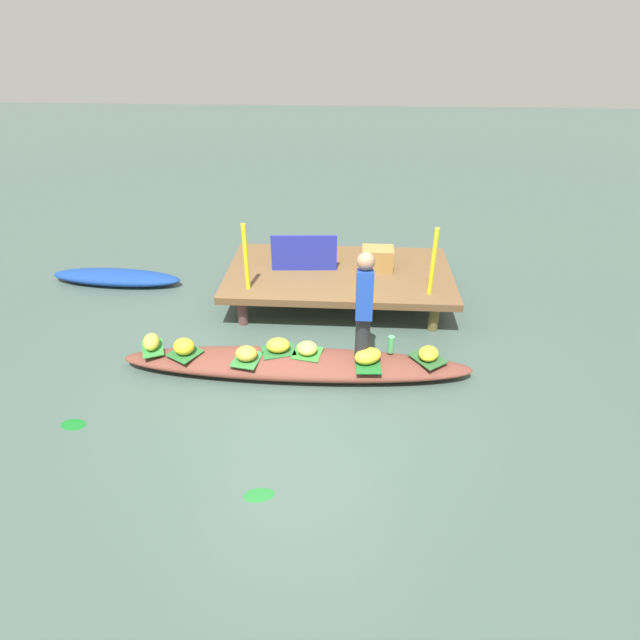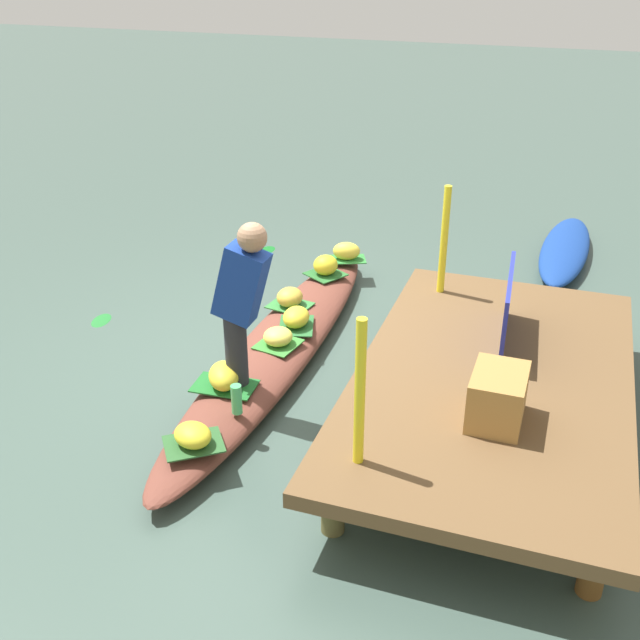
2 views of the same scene
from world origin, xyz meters
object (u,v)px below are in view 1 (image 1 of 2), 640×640
(banana_bunch_4, at_px, (429,353))
(banana_bunch_2, at_px, (246,354))
(vendor_boat, at_px, (296,364))
(banana_bunch_3, at_px, (184,346))
(market_banner, at_px, (304,253))
(banana_bunch_1, at_px, (151,342))
(banana_bunch_6, at_px, (368,356))
(produce_crate, at_px, (377,259))
(vendor_person, at_px, (364,302))
(banana_bunch_5, at_px, (307,348))
(moored_boat, at_px, (116,277))
(water_bottle, at_px, (391,344))
(banana_bunch_0, at_px, (278,345))

(banana_bunch_4, bearing_deg, banana_bunch_2, -176.05)
(vendor_boat, distance_m, banana_bunch_4, 1.54)
(banana_bunch_3, height_order, market_banner, market_banner)
(banana_bunch_1, distance_m, banana_bunch_4, 3.24)
(banana_bunch_3, xyz_separation_m, market_banner, (1.25, 1.79, 0.41))
(banana_bunch_6, bearing_deg, banana_bunch_4, 9.28)
(banana_bunch_2, relative_size, banana_bunch_6, 0.78)
(produce_crate, bearing_deg, vendor_person, -97.30)
(banana_bunch_1, xyz_separation_m, banana_bunch_6, (2.54, -0.13, -0.00))
(market_banner, xyz_separation_m, produce_crate, (1.04, 0.08, -0.10))
(banana_bunch_5, xyz_separation_m, market_banner, (-0.18, 1.70, 0.44))
(banana_bunch_1, relative_size, banana_bunch_5, 1.15)
(banana_bunch_2, bearing_deg, banana_bunch_1, 172.34)
(vendor_boat, distance_m, produce_crate, 2.16)
(banana_bunch_3, bearing_deg, vendor_boat, 1.24)
(vendor_boat, height_order, produce_crate, produce_crate)
(banana_bunch_2, relative_size, banana_bunch_5, 1.07)
(moored_boat, xyz_separation_m, market_banner, (2.98, -0.33, 0.64))
(vendor_boat, xyz_separation_m, water_bottle, (1.10, 0.15, 0.22))
(vendor_boat, height_order, banana_bunch_3, banana_bunch_3)
(banana_bunch_1, bearing_deg, banana_bunch_5, 0.28)
(moored_boat, relative_size, banana_bunch_2, 8.23)
(moored_boat, relative_size, banana_bunch_0, 7.53)
(moored_boat, bearing_deg, water_bottle, -22.27)
(banana_bunch_4, xyz_separation_m, water_bottle, (-0.42, 0.11, 0.03))
(banana_bunch_1, bearing_deg, banana_bunch_0, 1.26)
(banana_bunch_1, bearing_deg, vendor_person, 0.26)
(banana_bunch_1, distance_m, banana_bunch_5, 1.84)
(banana_bunch_2, bearing_deg, banana_bunch_4, 3.95)
(moored_boat, distance_m, market_banner, 3.07)
(banana_bunch_4, xyz_separation_m, banana_bunch_6, (-0.69, -0.11, 0.02))
(banana_bunch_1, bearing_deg, banana_bunch_4, -0.22)
(banana_bunch_6, xyz_separation_m, produce_crate, (0.16, 1.92, 0.32))
(moored_boat, height_order, banana_bunch_6, banana_bunch_6)
(vendor_boat, xyz_separation_m, produce_crate, (0.99, 1.84, 0.53))
(market_banner, bearing_deg, banana_bunch_1, -137.88)
(moored_boat, bearing_deg, banana_bunch_4, -21.36)
(vendor_person, relative_size, water_bottle, 5.85)
(vendor_boat, xyz_separation_m, banana_bunch_1, (-1.71, 0.05, 0.21))
(produce_crate, bearing_deg, banana_bunch_3, -140.69)
(vendor_person, bearing_deg, banana_bunch_2, -172.75)
(banana_bunch_2, distance_m, market_banner, 1.98)
(water_bottle, bearing_deg, banana_bunch_5, -174.68)
(vendor_boat, distance_m, market_banner, 1.87)
(banana_bunch_5, height_order, market_banner, market_banner)
(banana_bunch_4, bearing_deg, water_bottle, 165.24)
(banana_bunch_0, height_order, market_banner, market_banner)
(vendor_boat, bearing_deg, market_banner, 91.80)
(banana_bunch_0, bearing_deg, banana_bunch_4, -1.49)
(moored_boat, height_order, banana_bunch_3, banana_bunch_3)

